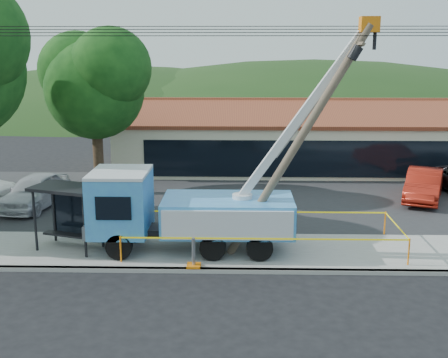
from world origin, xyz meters
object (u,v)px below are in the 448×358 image
Objects in this scene: car_silver at (36,209)px; car_red at (422,202)px; utility_truck at (186,208)px; leaning_pole at (304,133)px; bus_shelter at (70,202)px.

car_silver reaches higher than car_red.
utility_truck is at bearing -27.96° from car_silver.
leaning_pole is 2.91× the size of bus_shelter.
car_silver is 1.01× the size of car_red.
car_silver is at bearing 143.75° from utility_truck.
car_red is at bearing 33.70° from utility_truck.
utility_truck is at bearing 174.97° from leaning_pole.
utility_truck reaches higher than car_red.
leaning_pole is at bearing -110.06° from car_red.
utility_truck is 2.17× the size of car_silver.
car_red is at bearing 13.75° from car_silver.
utility_truck reaches higher than leaning_pole.
utility_truck is 4.52m from bus_shelter.
bus_shelter is at bearing -133.07° from car_red.
bus_shelter is at bearing -50.32° from car_silver.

